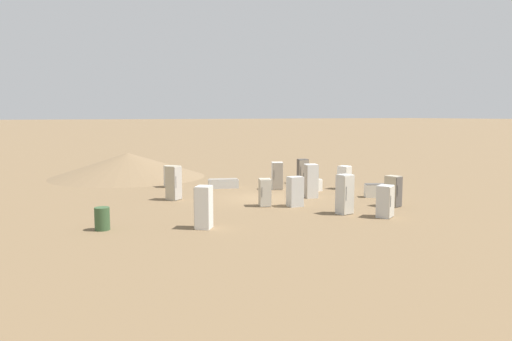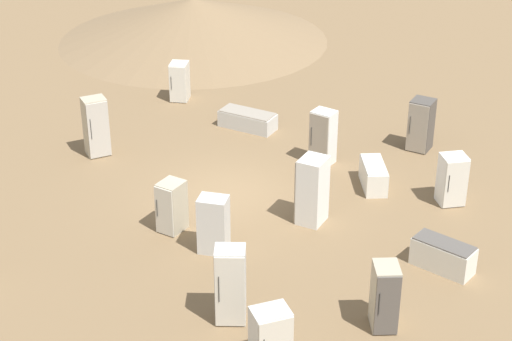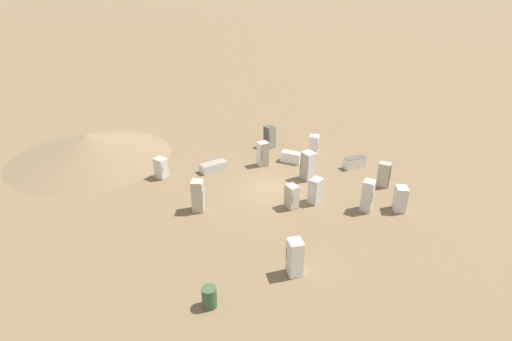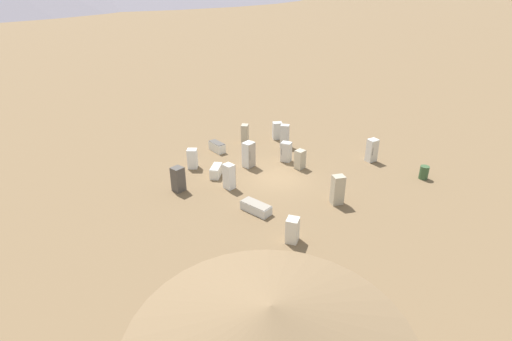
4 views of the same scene
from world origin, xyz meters
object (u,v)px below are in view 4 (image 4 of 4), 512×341
discarded_fridge_1 (286,152)px  discarded_fridge_11 (256,208)px  discarded_fridge_6 (245,134)px  discarded_fridge_8 (293,230)px  discarded_fridge_5 (178,179)px  discarded_fridge_2 (337,190)px  discarded_fridge_13 (229,176)px  discarded_fridge_4 (249,155)px  discarded_fridge_10 (217,147)px  discarded_fridge_9 (277,131)px  rusty_barrel (424,172)px  discarded_fridge_0 (216,171)px  discarded_fridge_12 (285,136)px  discarded_fridge_7 (192,159)px  discarded_fridge_14 (372,150)px  discarded_fridge_3 (300,159)px

discarded_fridge_1 → discarded_fridge_11: discarded_fridge_1 is taller
discarded_fridge_6 → discarded_fridge_11: size_ratio=0.77×
discarded_fridge_6 → discarded_fridge_8: bearing=-69.2°
discarded_fridge_5 → discarded_fridge_8: bearing=1.9°
discarded_fridge_2 → discarded_fridge_13: discarded_fridge_2 is taller
discarded_fridge_1 → discarded_fridge_4: (1.96, -2.27, 0.18)m
discarded_fridge_10 → discarded_fridge_8: bearing=73.4°
discarded_fridge_9 → rusty_barrel: bearing=-46.8°
discarded_fridge_0 → discarded_fridge_12: (-7.08, 2.72, 0.57)m
discarded_fridge_9 → discarded_fridge_12: size_ratio=0.78×
discarded_fridge_11 → discarded_fridge_13: size_ratio=1.19×
discarded_fridge_7 → discarded_fridge_14: discarded_fridge_14 is taller
discarded_fridge_11 → discarded_fridge_14: 11.57m
discarded_fridge_4 → rusty_barrel: 12.51m
discarded_fridge_2 → discarded_fridge_9: bearing=91.5°
discarded_fridge_7 → discarded_fridge_14: (-6.30, 12.07, 0.15)m
discarded_fridge_7 → discarded_fridge_2: bearing=-27.0°
discarded_fridge_8 → discarded_fridge_11: discarded_fridge_8 is taller
discarded_fridge_13 → rusty_barrel: size_ratio=1.84×
discarded_fridge_1 → rusty_barrel: (-0.93, 9.89, -0.30)m
discarded_fridge_1 → discarded_fridge_5: 8.78m
discarded_fridge_1 → discarded_fridge_5: (7.17, -5.06, 0.07)m
discarded_fridge_4 → discarded_fridge_11: size_ratio=0.93×
discarded_fridge_0 → discarded_fridge_9: bearing=-114.1°
discarded_fridge_6 → discarded_fridge_11: (10.05, 5.21, -0.51)m
discarded_fridge_10 → discarded_fridge_2: bearing=95.5°
discarded_fridge_13 → discarded_fridge_14: (-8.12, 8.16, 0.02)m
discarded_fridge_2 → rusty_barrel: 7.57m
discarded_fridge_4 → discarded_fridge_9: bearing=-163.0°
rusty_barrel → discarded_fridge_11: bearing=-46.8°
discarded_fridge_2 → discarded_fridge_4: bearing=121.5°
rusty_barrel → discarded_fridge_13: bearing=-61.6°
discarded_fridge_1 → discarded_fridge_8: (9.68, 3.64, -0.08)m
discarded_fridge_5 → discarded_fridge_0: bearing=84.3°
discarded_fridge_7 → discarded_fridge_8: 11.34m
discarded_fridge_8 → discarded_fridge_14: bearing=75.4°
discarded_fridge_8 → discarded_fridge_6: bearing=120.6°
discarded_fridge_3 → discarded_fridge_10: 7.19m
discarded_fridge_9 → discarded_fridge_14: (1.73, 8.31, 0.15)m
discarded_fridge_4 → discarded_fridge_1: bearing=147.8°
discarded_fridge_7 → discarded_fridge_8: size_ratio=1.06×
discarded_fridge_1 → discarded_fridge_3: discarded_fridge_1 is taller
discarded_fridge_0 → discarded_fridge_4: (-2.33, 1.52, 0.58)m
discarded_fridge_8 → rusty_barrel: (-10.62, 6.25, -0.23)m
discarded_fridge_2 → discarded_fridge_7: bearing=137.5°
discarded_fridge_9 → discarded_fridge_13: (9.85, 0.15, 0.13)m
discarded_fridge_4 → discarded_fridge_13: size_ratio=1.10×
discarded_fridge_7 → discarded_fridge_14: 13.62m
rusty_barrel → discarded_fridge_1: bearing=-84.6°
discarded_fridge_5 → discarded_fridge_11: (0.53, 5.76, -0.55)m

